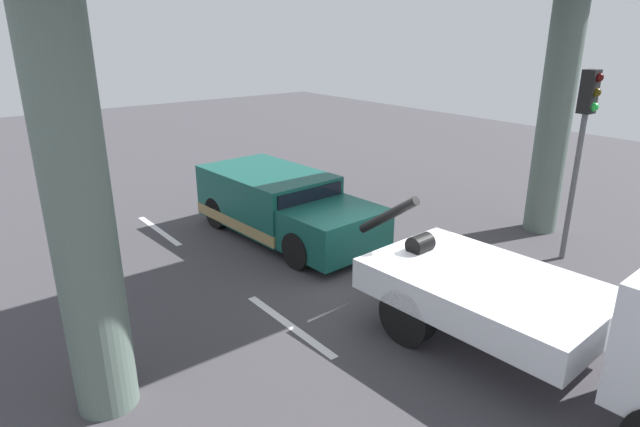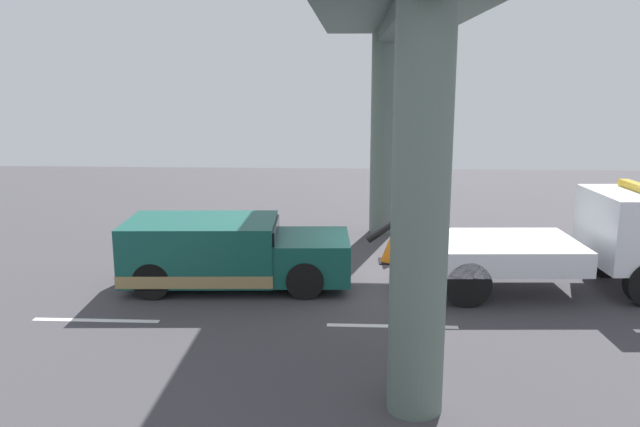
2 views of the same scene
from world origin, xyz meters
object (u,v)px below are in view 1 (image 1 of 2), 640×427
tow_truck_white (609,321)px  traffic_light_near (584,125)px  towed_van_green (281,206)px  traffic_cone_orange (460,249)px

tow_truck_white → traffic_light_near: traffic_light_near is taller
towed_van_green → traffic_light_near: 7.19m
towed_van_green → tow_truck_white: bearing=0.3°
tow_truck_white → traffic_light_near: (-2.78, 4.24, 1.90)m
towed_van_green → traffic_light_near: bearing=39.0°
towed_van_green → traffic_cone_orange: 4.55m
towed_van_green → traffic_cone_orange: towed_van_green is taller
tow_truck_white → towed_van_green: bearing=-179.7°
tow_truck_white → traffic_cone_orange: size_ratio=10.16×
tow_truck_white → traffic_cone_orange: (-4.09, 2.11, -0.86)m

